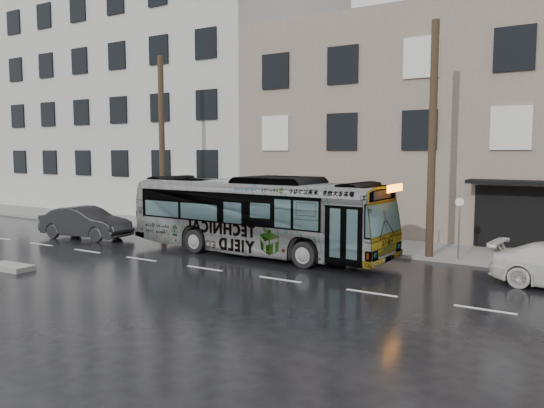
{
  "coord_description": "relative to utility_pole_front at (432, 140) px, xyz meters",
  "views": [
    {
      "loc": [
        12.08,
        -17.24,
        4.18
      ],
      "look_at": [
        -0.23,
        2.5,
        1.93
      ],
      "focal_mm": 35.0,
      "sensor_mm": 36.0,
      "label": 1
    }
  ],
  "objects": [
    {
      "name": "ground",
      "position": [
        -6.5,
        -3.3,
        -4.65
      ],
      "size": [
        120.0,
        120.0,
        0.0
      ],
      "primitive_type": "plane",
      "color": "black",
      "rests_on": "ground"
    },
    {
      "name": "sidewalk",
      "position": [
        -6.5,
        1.6,
        -4.58
      ],
      "size": [
        90.0,
        3.6,
        0.15
      ],
      "primitive_type": "cube",
      "color": "gray",
      "rests_on": "ground"
    },
    {
      "name": "building_taupe",
      "position": [
        -1.5,
        9.4,
        0.85
      ],
      "size": [
        20.0,
        12.0,
        11.0
      ],
      "primitive_type": "cube",
      "color": "gray",
      "rests_on": "ground"
    },
    {
      "name": "building_grey",
      "position": [
        -24.5,
        10.9,
        3.35
      ],
      "size": [
        26.0,
        15.0,
        16.0
      ],
      "primitive_type": "cube",
      "color": "beige",
      "rests_on": "ground"
    },
    {
      "name": "utility_pole_front",
      "position": [
        0.0,
        0.0,
        0.0
      ],
      "size": [
        0.3,
        0.3,
        9.0
      ],
      "primitive_type": "cylinder",
      "color": "#3F301F",
      "rests_on": "sidewalk"
    },
    {
      "name": "utility_pole_rear",
      "position": [
        -14.0,
        0.0,
        0.0
      ],
      "size": [
        0.3,
        0.3,
        9.0
      ],
      "primitive_type": "cylinder",
      "color": "#3F301F",
      "rests_on": "sidewalk"
    },
    {
      "name": "sign_post",
      "position": [
        1.1,
        0.0,
        -3.3
      ],
      "size": [
        0.06,
        0.06,
        2.4
      ],
      "primitive_type": "cylinder",
      "color": "slate",
      "rests_on": "sidewalk"
    },
    {
      "name": "bus",
      "position": [
        -6.44,
        -2.54,
        -3.04
      ],
      "size": [
        11.7,
        3.21,
        3.23
      ],
      "primitive_type": "imported",
      "rotation": [
        0.0,
        0.0,
        1.53
      ],
      "color": "#B2B2B2",
      "rests_on": "ground"
    },
    {
      "name": "dark_sedan",
      "position": [
        -15.78,
        -3.56,
        -3.88
      ],
      "size": [
        4.85,
        2.21,
        1.54
      ],
      "primitive_type": "imported",
      "rotation": [
        0.0,
        0.0,
        1.7
      ],
      "color": "black",
      "rests_on": "ground"
    },
    {
      "name": "slush_pile",
      "position": [
        -12.33,
        -9.64,
        -4.56
      ],
      "size": [
        1.85,
        0.91,
        0.18
      ],
      "primitive_type": "cube",
      "rotation": [
        0.0,
        0.0,
        0.06
      ],
      "color": "#A6A29E",
      "rests_on": "ground"
    }
  ]
}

